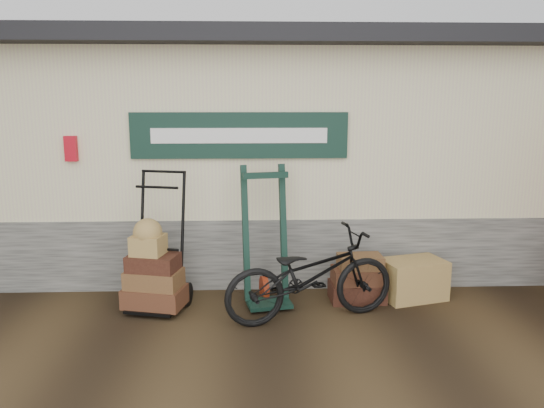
# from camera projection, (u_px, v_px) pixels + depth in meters

# --- Properties ---
(ground) EXTENTS (80.00, 80.00, 0.00)m
(ground) POSITION_uv_depth(u_px,v_px,m) (267.00, 321.00, 5.78)
(ground) COLOR black
(ground) RESTS_ON ground
(station_building) EXTENTS (14.40, 4.10, 3.20)m
(station_building) POSITION_uv_depth(u_px,v_px,m) (262.00, 150.00, 8.15)
(station_building) COLOR #4C4C47
(station_building) RESTS_ON ground
(porter_trolley) EXTENTS (0.92, 0.78, 1.61)m
(porter_trolley) POSITION_uv_depth(u_px,v_px,m) (159.00, 239.00, 6.06)
(porter_trolley) COLOR black
(porter_trolley) RESTS_ON ground
(green_barrow) EXTENTS (0.67, 0.60, 1.63)m
(green_barrow) POSITION_uv_depth(u_px,v_px,m) (266.00, 236.00, 6.14)
(green_barrow) COLOR black
(green_barrow) RESTS_ON ground
(suitcase_stack) EXTENTS (0.66, 0.43, 0.57)m
(suitcase_stack) POSITION_uv_depth(u_px,v_px,m) (357.00, 278.00, 6.32)
(suitcase_stack) COLOR black
(suitcase_stack) RESTS_ON ground
(wicker_hamper) EXTENTS (0.84, 0.66, 0.48)m
(wicker_hamper) POSITION_uv_depth(u_px,v_px,m) (413.00, 279.00, 6.40)
(wicker_hamper) COLOR olive
(wicker_hamper) RESTS_ON ground
(bicycle) EXTENTS (1.13, 2.03, 1.12)m
(bicycle) POSITION_uv_depth(u_px,v_px,m) (310.00, 271.00, 5.72)
(bicycle) COLOR black
(bicycle) RESTS_ON ground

